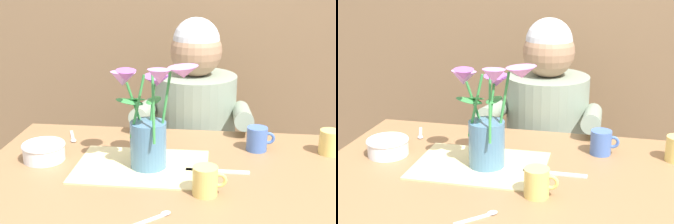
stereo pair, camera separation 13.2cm
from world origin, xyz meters
TOP-DOWN VIEW (x-y plane):
  - dining_table at (0.00, 0.00)m, footprint 1.20×0.80m
  - seated_person at (0.02, 0.62)m, footprint 0.45×0.47m
  - striped_placemat at (-0.11, 0.05)m, footprint 0.40×0.28m
  - flower_vase at (-0.08, 0.05)m, footprint 0.29×0.24m
  - ceramic_bowl at (-0.42, 0.07)m, footprint 0.14×0.14m
  - dinner_knife at (0.12, 0.04)m, footprint 0.19×0.02m
  - tea_cup at (0.09, -0.10)m, footprint 0.09×0.07m
  - ceramic_mug at (0.25, 0.23)m, footprint 0.09×0.07m
  - coffee_cup at (0.49, 0.23)m, footprint 0.09×0.07m
  - spoon_1 at (-0.39, 0.26)m, footprint 0.06×0.12m
  - spoon_2 at (-0.02, -0.24)m, footprint 0.10×0.09m

SIDE VIEW (x-z plane):
  - seated_person at x=0.02m, z-range 0.00..1.13m
  - dining_table at x=0.00m, z-range 0.27..1.01m
  - striped_placemat at x=-0.11m, z-range 0.74..0.74m
  - dinner_knife at x=0.12m, z-range 0.74..0.74m
  - spoon_1 at x=-0.39m, z-range 0.74..0.75m
  - spoon_2 at x=-0.02m, z-range 0.74..0.75m
  - ceramic_bowl at x=-0.42m, z-range 0.74..0.80m
  - tea_cup at x=0.09m, z-range 0.74..0.82m
  - ceramic_mug at x=0.25m, z-range 0.74..0.82m
  - coffee_cup at x=0.49m, z-range 0.74..0.82m
  - flower_vase at x=-0.08m, z-range 0.73..1.05m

